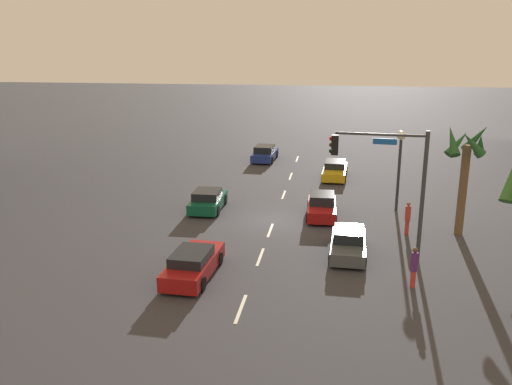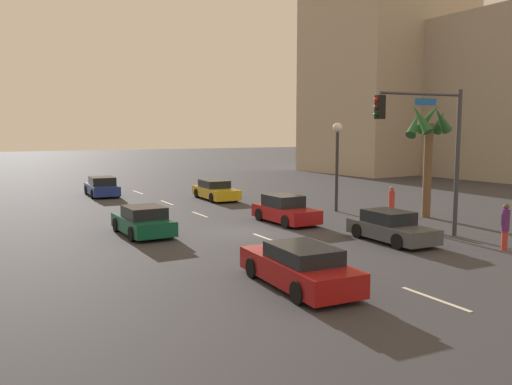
{
  "view_description": "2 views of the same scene",
  "coord_description": "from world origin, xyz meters",
  "px_view_note": "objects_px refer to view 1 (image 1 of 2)",
  "views": [
    {
      "loc": [
        30.55,
        3.52,
        10.23
      ],
      "look_at": [
        1.84,
        -0.83,
        2.19
      ],
      "focal_mm": 37.7,
      "sensor_mm": 36.0,
      "label": 1
    },
    {
      "loc": [
        21.65,
        -11.18,
        4.64
      ],
      "look_at": [
        1.25,
        -0.17,
        1.96
      ],
      "focal_mm": 37.39,
      "sensor_mm": 36.0,
      "label": 2
    }
  ],
  "objects_px": {
    "car_1": "(265,153)",
    "car_2": "(348,243)",
    "pedestrian_1": "(408,217)",
    "traffic_signal": "(392,174)",
    "car_5": "(322,206)",
    "car_3": "(193,264)",
    "car_4": "(335,170)",
    "streetlamp": "(400,154)",
    "palm_tree_1": "(466,157)",
    "pedestrian_0": "(414,266)",
    "car_0": "(208,200)"
  },
  "relations": [
    {
      "from": "car_5",
      "to": "pedestrian_0",
      "type": "distance_m",
      "value": 10.35
    },
    {
      "from": "car_3",
      "to": "car_5",
      "type": "height_order",
      "value": "car_5"
    },
    {
      "from": "car_4",
      "to": "pedestrian_0",
      "type": "bearing_deg",
      "value": 10.29
    },
    {
      "from": "pedestrian_0",
      "to": "pedestrian_1",
      "type": "xyz_separation_m",
      "value": [
        -6.92,
        0.54,
        0.02
      ]
    },
    {
      "from": "car_2",
      "to": "traffic_signal",
      "type": "bearing_deg",
      "value": 80.56
    },
    {
      "from": "traffic_signal",
      "to": "pedestrian_1",
      "type": "bearing_deg",
      "value": 159.84
    },
    {
      "from": "car_2",
      "to": "car_5",
      "type": "relative_size",
      "value": 1.02
    },
    {
      "from": "car_2",
      "to": "car_5",
      "type": "height_order",
      "value": "car_5"
    },
    {
      "from": "car_1",
      "to": "car_2",
      "type": "xyz_separation_m",
      "value": [
        21.92,
        7.19,
        -0.04
      ]
    },
    {
      "from": "car_2",
      "to": "car_4",
      "type": "distance_m",
      "value": 16.28
    },
    {
      "from": "pedestrian_1",
      "to": "car_0",
      "type": "bearing_deg",
      "value": -103.33
    },
    {
      "from": "car_5",
      "to": "streetlamp",
      "type": "distance_m",
      "value": 5.88
    },
    {
      "from": "car_0",
      "to": "car_3",
      "type": "height_order",
      "value": "car_0"
    },
    {
      "from": "pedestrian_1",
      "to": "palm_tree_1",
      "type": "distance_m",
      "value": 4.45
    },
    {
      "from": "car_5",
      "to": "pedestrian_0",
      "type": "xyz_separation_m",
      "value": [
        9.43,
        4.26,
        0.35
      ]
    },
    {
      "from": "car_0",
      "to": "car_1",
      "type": "xyz_separation_m",
      "value": [
        -15.53,
        1.56,
        0.03
      ]
    },
    {
      "from": "car_4",
      "to": "pedestrian_1",
      "type": "distance_m",
      "value": 13.36
    },
    {
      "from": "car_1",
      "to": "pedestrian_1",
      "type": "height_order",
      "value": "pedestrian_1"
    },
    {
      "from": "car_0",
      "to": "car_4",
      "type": "relative_size",
      "value": 0.86
    },
    {
      "from": "car_1",
      "to": "car_5",
      "type": "distance_m",
      "value": 16.86
    },
    {
      "from": "pedestrian_0",
      "to": "pedestrian_1",
      "type": "distance_m",
      "value": 6.94
    },
    {
      "from": "car_3",
      "to": "car_4",
      "type": "height_order",
      "value": "car_4"
    },
    {
      "from": "pedestrian_1",
      "to": "traffic_signal",
      "type": "bearing_deg",
      "value": -20.16
    },
    {
      "from": "car_5",
      "to": "pedestrian_1",
      "type": "xyz_separation_m",
      "value": [
        2.51,
        4.8,
        0.37
      ]
    },
    {
      "from": "car_1",
      "to": "palm_tree_1",
      "type": "bearing_deg",
      "value": 36.62
    },
    {
      "from": "car_1",
      "to": "car_3",
      "type": "bearing_deg",
      "value": 0.44
    },
    {
      "from": "streetlamp",
      "to": "pedestrian_0",
      "type": "distance_m",
      "value": 11.68
    },
    {
      "from": "car_4",
      "to": "car_5",
      "type": "height_order",
      "value": "car_5"
    },
    {
      "from": "car_5",
      "to": "pedestrian_1",
      "type": "distance_m",
      "value": 5.42
    },
    {
      "from": "car_4",
      "to": "traffic_signal",
      "type": "height_order",
      "value": "traffic_signal"
    },
    {
      "from": "car_2",
      "to": "pedestrian_1",
      "type": "height_order",
      "value": "pedestrian_1"
    },
    {
      "from": "streetlamp",
      "to": "palm_tree_1",
      "type": "bearing_deg",
      "value": 36.87
    },
    {
      "from": "car_0",
      "to": "car_3",
      "type": "bearing_deg",
      "value": 9.89
    },
    {
      "from": "pedestrian_1",
      "to": "car_1",
      "type": "bearing_deg",
      "value": -150.33
    },
    {
      "from": "car_5",
      "to": "pedestrian_0",
      "type": "height_order",
      "value": "pedestrian_0"
    },
    {
      "from": "car_0",
      "to": "palm_tree_1",
      "type": "bearing_deg",
      "value": 80.9
    },
    {
      "from": "car_3",
      "to": "traffic_signal",
      "type": "xyz_separation_m",
      "value": [
        -3.4,
        8.86,
        3.7
      ]
    },
    {
      "from": "car_4",
      "to": "car_2",
      "type": "bearing_deg",
      "value": 2.91
    },
    {
      "from": "traffic_signal",
      "to": "pedestrian_1",
      "type": "distance_m",
      "value": 5.27
    },
    {
      "from": "car_3",
      "to": "car_5",
      "type": "distance_m",
      "value": 11.18
    },
    {
      "from": "traffic_signal",
      "to": "car_5",
      "type": "bearing_deg",
      "value": -151.97
    },
    {
      "from": "car_3",
      "to": "pedestrian_0",
      "type": "bearing_deg",
      "value": 91.89
    },
    {
      "from": "pedestrian_0",
      "to": "palm_tree_1",
      "type": "xyz_separation_m",
      "value": [
        -7.39,
        3.38,
        3.41
      ]
    },
    {
      "from": "car_4",
      "to": "pedestrian_1",
      "type": "height_order",
      "value": "pedestrian_1"
    },
    {
      "from": "car_1",
      "to": "streetlamp",
      "type": "distance_m",
      "value": 17.62
    },
    {
      "from": "car_5",
      "to": "traffic_signal",
      "type": "distance_m",
      "value": 8.08
    },
    {
      "from": "car_3",
      "to": "car_4",
      "type": "bearing_deg",
      "value": 162.81
    },
    {
      "from": "palm_tree_1",
      "to": "car_5",
      "type": "bearing_deg",
      "value": -104.92
    },
    {
      "from": "car_3",
      "to": "streetlamp",
      "type": "xyz_separation_m",
      "value": [
        -11.68,
        10.14,
        3.05
      ]
    },
    {
      "from": "streetlamp",
      "to": "palm_tree_1",
      "type": "xyz_separation_m",
      "value": [
        3.96,
        2.97,
        0.74
      ]
    }
  ]
}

